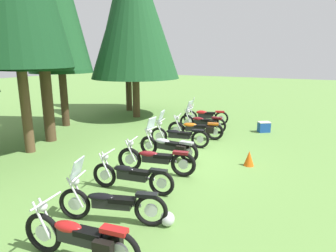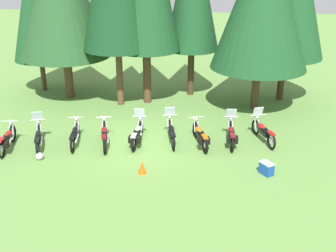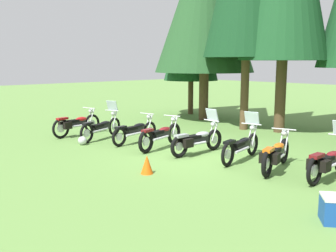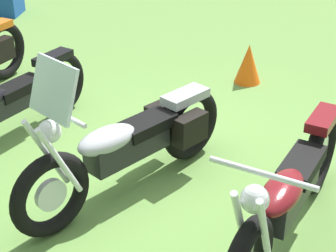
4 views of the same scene
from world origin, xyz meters
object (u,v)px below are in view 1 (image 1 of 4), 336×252
at_px(motorcycle_7, 203,122).
at_px(pine_tree_5, 134,12).
at_px(pine_tree_6, 126,12).
at_px(picnic_cooler, 264,127).
at_px(motorcycle_0, 81,238).
at_px(motorcycle_6, 196,129).
at_px(motorcycle_4, 169,146).
at_px(motorcycle_8, 205,115).
at_px(traffic_cone, 249,158).
at_px(motorcycle_2, 131,175).
at_px(dropped_helmet, 167,219).
at_px(motorcycle_1, 110,202).
at_px(motorcycle_5, 178,135).
at_px(motorcycle_3, 155,159).

bearing_deg(motorcycle_7, pine_tree_5, -18.03).
xyz_separation_m(pine_tree_6, picnic_cooler, (-1.64, -8.61, -5.66)).
xyz_separation_m(motorcycle_0, motorcycle_6, (7.90, 1.30, -0.02)).
height_order(motorcycle_0, picnic_cooler, motorcycle_0).
height_order(motorcycle_4, picnic_cooler, motorcycle_4).
distance_m(motorcycle_8, traffic_cone, 5.77).
height_order(motorcycle_6, motorcycle_8, motorcycle_8).
height_order(motorcycle_2, picnic_cooler, motorcycle_2).
bearing_deg(picnic_cooler, motorcycle_8, 87.14).
xyz_separation_m(motorcycle_4, dropped_helmet, (-3.58, -1.89, -0.30)).
bearing_deg(motorcycle_7, motorcycle_2, 94.26).
xyz_separation_m(motorcycle_1, picnic_cooler, (9.22, -1.33, -0.21)).
relative_size(motorcycle_5, motorcycle_6, 1.01).
height_order(motorcycle_0, motorcycle_4, motorcycle_4).
xyz_separation_m(motorcycle_2, motorcycle_3, (1.28, 0.05, 0.02)).
height_order(motorcycle_3, motorcycle_6, motorcycle_3).
bearing_deg(pine_tree_6, motorcycle_0, -147.59).
xyz_separation_m(motorcycle_5, pine_tree_6, (5.40, 6.14, 5.45)).
xyz_separation_m(motorcycle_4, pine_tree_5, (5.31, 4.91, 5.17)).
height_order(motorcycle_4, motorcycle_8, motorcycle_8).
bearing_deg(motorcycle_0, pine_tree_5, -68.61).
relative_size(motorcycle_2, dropped_helmet, 7.48).
bearing_deg(motorcycle_2, traffic_cone, -133.99).
bearing_deg(motorcycle_0, motorcycle_8, -88.05).
distance_m(motorcycle_1, motorcycle_3, 2.74).
relative_size(motorcycle_3, traffic_cone, 4.85).
height_order(motorcycle_1, dropped_helmet, motorcycle_1).
bearing_deg(motorcycle_6, motorcycle_8, -92.56).
bearing_deg(motorcycle_1, motorcycle_3, -98.03).
height_order(motorcycle_1, motorcycle_4, motorcycle_1).
bearing_deg(traffic_cone, motorcycle_5, 74.54).
bearing_deg(motorcycle_3, motorcycle_6, -97.99).
bearing_deg(motorcycle_5, pine_tree_5, -51.75).
bearing_deg(traffic_cone, motorcycle_1, 159.47).
distance_m(pine_tree_6, picnic_cooler, 10.43).
distance_m(motorcycle_4, dropped_helmet, 4.06).
xyz_separation_m(motorcycle_2, pine_tree_5, (7.93, 5.23, 5.19)).
bearing_deg(motorcycle_6, motorcycle_1, 81.37).
height_order(motorcycle_7, pine_tree_5, pine_tree_5).
relative_size(motorcycle_2, motorcycle_4, 1.01).
height_order(motorcycle_8, dropped_helmet, motorcycle_8).
bearing_deg(motorcycle_5, motorcycle_0, 91.61).
bearing_deg(motorcycle_7, motorcycle_3, 95.16).
bearing_deg(motorcycle_2, motorcycle_1, 98.59).
bearing_deg(picnic_cooler, motorcycle_4, 157.80).
bearing_deg(motorcycle_5, motorcycle_3, 91.59).
height_order(motorcycle_0, motorcycle_8, motorcycle_8).
bearing_deg(motorcycle_3, dropped_helmet, 111.90).
xyz_separation_m(motorcycle_4, pine_tree_6, (6.83, 6.49, 5.45)).
height_order(motorcycle_6, dropped_helmet, motorcycle_6).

